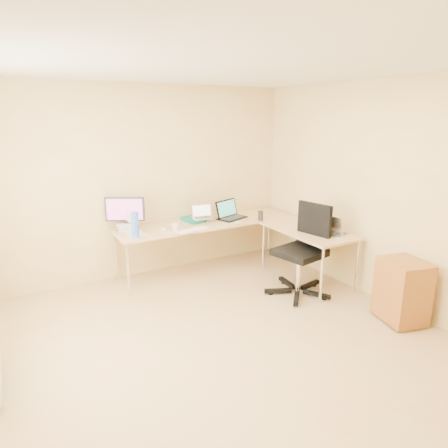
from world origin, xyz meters
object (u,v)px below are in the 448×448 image
laptop_return (337,226)px  laptop_center (203,212)px  desk_return (307,255)px  laptop_black (232,210)px  keyboard (192,230)px  cabinet (402,291)px  monitor (125,213)px  office_chair (299,256)px  water_bottle (135,225)px  desk_fan (132,220)px  desk_main (209,246)px  mug (175,227)px

laptop_return → laptop_center: bearing=23.5°
desk_return → laptop_black: (-0.59, 1.00, 0.50)m
keyboard → cabinet: bearing=-66.0°
desk_return → laptop_center: size_ratio=4.46×
laptop_center → laptop_return: laptop_center is taller
monitor → cabinet: bearing=-20.3°
monitor → laptop_return: monitor is taller
office_chair → laptop_black: bearing=88.9°
monitor → cabinet: (2.25, -2.56, -0.59)m
water_bottle → desk_fan: bearing=77.9°
keyboard → office_chair: size_ratio=0.36×
laptop_black → water_bottle: bearing=167.5°
laptop_center → laptop_black: 0.46m
laptop_return → office_chair: size_ratio=0.28×
keyboard → desk_fan: (-0.64, 0.50, 0.11)m
monitor → laptop_center: (1.06, -0.17, -0.07)m
water_bottle → desk_fan: size_ratio=1.29×
keyboard → cabinet: (1.52, -2.07, -0.38)m
desk_main → cabinet: bearing=-64.6°
laptop_black → office_chair: 1.33m
keyboard → desk_fan: desk_fan is taller
laptop_black → cabinet: size_ratio=0.63×
desk_main → laptop_return: size_ratio=8.38×
keyboard → laptop_return: (1.52, -1.05, 0.10)m
monitor → laptop_black: bearing=20.9°
desk_main → desk_return: (0.98, -1.00, 0.00)m
water_bottle → office_chair: bearing=-31.6°
laptop_black → water_bottle: water_bottle is taller
keyboard → desk_fan: size_ratio=1.67×
desk_return → laptop_black: size_ratio=3.06×
desk_return → keyboard: bearing=152.8°
laptop_black → office_chair: office_chair is taller
keyboard → office_chair: bearing=-56.3°
keyboard → water_bottle: (-0.73, 0.10, 0.15)m
mug → office_chair: office_chair is taller
laptop_return → office_chair: 0.62m
desk_return → cabinet: (0.15, -1.36, -0.01)m
monitor → laptop_return: (2.25, -1.55, -0.12)m
monitor → desk_fan: bearing=28.4°
laptop_center → office_chair: office_chair is taller
desk_fan → monitor: bearing=167.4°
mug → desk_return: bearing=-27.8°
laptop_return → monitor: bearing=38.1°
monitor → cabinet: size_ratio=0.76×
mug → water_bottle: bearing=-178.0°
mug → cabinet: mug is taller
keyboard → cabinet: keyboard is taller
desk_return → desk_fan: bearing=149.2°
laptop_center → mug: size_ratio=2.92×
mug → laptop_return: laptop_return is taller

